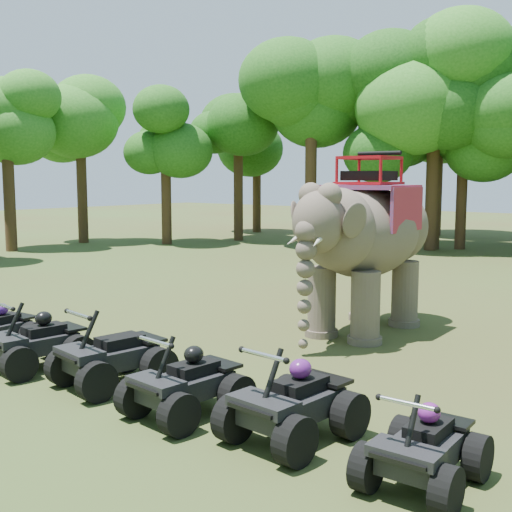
# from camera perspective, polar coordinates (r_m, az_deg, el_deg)

# --- Properties ---
(ground) EXTENTS (110.00, 110.00, 0.00)m
(ground) POSITION_cam_1_polar(r_m,az_deg,el_deg) (12.12, -3.59, -9.50)
(ground) COLOR #47381E
(ground) RESTS_ON ground
(elephant) EXTENTS (2.26, 4.83, 4.00)m
(elephant) POSITION_cam_1_polar(r_m,az_deg,el_deg) (14.45, 9.74, 1.18)
(elephant) COLOR #4F4539
(elephant) RESTS_ON ground
(atv_1) EXTENTS (1.46, 1.86, 1.27)m
(atv_1) POSITION_cam_1_polar(r_m,az_deg,el_deg) (12.28, -18.95, -6.59)
(atv_1) COLOR black
(atv_1) RESTS_ON ground
(atv_2) EXTENTS (1.56, 1.97, 1.33)m
(atv_2) POSITION_cam_1_polar(r_m,az_deg,el_deg) (10.97, -12.72, -7.84)
(atv_2) COLOR black
(atv_2) RESTS_ON ground
(atv_3) EXTENTS (1.37, 1.79, 1.25)m
(atv_3) POSITION_cam_1_polar(r_m,az_deg,el_deg) (9.45, -6.23, -10.39)
(atv_3) COLOR black
(atv_3) RESTS_ON ground
(atv_4) EXTENTS (1.43, 1.86, 1.31)m
(atv_4) POSITION_cam_1_polar(r_m,az_deg,el_deg) (8.58, 3.28, -11.95)
(atv_4) COLOR black
(atv_4) RESTS_ON ground
(atv_5) EXTENTS (1.16, 1.56, 1.13)m
(atv_5) POSITION_cam_1_polar(r_m,az_deg,el_deg) (7.65, 14.70, -15.28)
(atv_5) COLOR black
(atv_5) RESTS_ON ground
(tree_27) EXTENTS (5.34, 5.34, 7.63)m
(tree_27) POSITION_cam_1_polar(r_m,az_deg,el_deg) (32.04, -21.18, 7.20)
(tree_27) COLOR #195114
(tree_27) RESTS_ON ground
(tree_28) EXTENTS (5.29, 5.29, 7.56)m
(tree_28) POSITION_cam_1_polar(r_m,az_deg,el_deg) (35.12, -15.26, 7.31)
(tree_28) COLOR #195114
(tree_28) RESTS_ON ground
(tree_29) EXTENTS (4.98, 4.98, 7.11)m
(tree_29) POSITION_cam_1_polar(r_m,az_deg,el_deg) (33.45, -8.02, 7.13)
(tree_29) COLOR #195114
(tree_29) RESTS_ON ground
(tree_30) EXTENTS (4.84, 4.84, 6.92)m
(tree_30) POSITION_cam_1_polar(r_m,az_deg,el_deg) (35.11, -1.59, 7.03)
(tree_30) COLOR #195114
(tree_30) RESTS_ON ground
(tree_31) EXTENTS (6.24, 6.24, 8.92)m
(tree_31) POSITION_cam_1_polar(r_m,az_deg,el_deg) (31.60, 4.91, 8.82)
(tree_31) COLOR #195114
(tree_31) RESTS_ON ground
(tree_32) EXTENTS (4.73, 4.73, 6.76)m
(tree_32) POSITION_cam_1_polar(r_m,az_deg,el_deg) (31.81, 11.21, 6.76)
(tree_32) COLOR #195114
(tree_32) RESTS_ON ground
(tree_33) EXTENTS (4.83, 4.83, 6.90)m
(tree_33) POSITION_cam_1_polar(r_m,az_deg,el_deg) (32.33, 17.87, 6.69)
(tree_33) COLOR #195114
(tree_33) RESTS_ON ground
(tree_34) EXTENTS (6.87, 6.87, 9.81)m
(tree_34) POSITION_cam_1_polar(r_m,az_deg,el_deg) (39.64, 15.90, 8.86)
(tree_34) COLOR #195114
(tree_34) RESTS_ON ground
(tree_37) EXTENTS (7.03, 7.03, 10.05)m
(tree_37) POSITION_cam_1_polar(r_m,az_deg,el_deg) (31.52, 15.51, 9.63)
(tree_37) COLOR #195114
(tree_37) RESTS_ON ground
(tree_38) EXTENTS (5.23, 5.23, 7.47)m
(tree_38) POSITION_cam_1_polar(r_m,az_deg,el_deg) (40.51, 0.07, 7.42)
(tree_38) COLOR #195114
(tree_38) RESTS_ON ground
(tree_39) EXTENTS (6.67, 6.67, 9.53)m
(tree_39) POSITION_cam_1_polar(r_m,az_deg,el_deg) (32.05, 15.73, 9.11)
(tree_39) COLOR #195114
(tree_39) RESTS_ON ground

